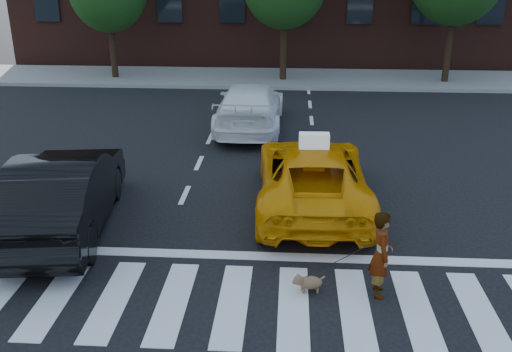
# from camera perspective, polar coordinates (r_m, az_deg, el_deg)

# --- Properties ---
(ground) EXTENTS (120.00, 120.00, 0.00)m
(ground) POSITION_cam_1_polar(r_m,az_deg,el_deg) (9.65, -2.33, -12.67)
(ground) COLOR black
(ground) RESTS_ON ground
(crosswalk) EXTENTS (13.00, 2.40, 0.01)m
(crosswalk) POSITION_cam_1_polar(r_m,az_deg,el_deg) (9.65, -2.33, -12.64)
(crosswalk) COLOR silver
(crosswalk) RESTS_ON ground
(stop_line) EXTENTS (12.00, 0.30, 0.01)m
(stop_line) POSITION_cam_1_polar(r_m,az_deg,el_deg) (11.00, -1.48, -7.95)
(stop_line) COLOR silver
(stop_line) RESTS_ON ground
(sidewalk_far) EXTENTS (30.00, 4.00, 0.15)m
(sidewalk_far) POSITION_cam_1_polar(r_m,az_deg,el_deg) (26.00, 1.60, 9.75)
(sidewalk_far) COLOR slate
(sidewalk_far) RESTS_ON ground
(taxi) EXTENTS (2.51, 5.25, 1.45)m
(taxi) POSITION_cam_1_polar(r_m,az_deg,el_deg) (12.88, 5.66, 0.08)
(taxi) COLOR orange
(taxi) RESTS_ON ground
(black_sedan) EXTENTS (2.39, 5.20, 1.65)m
(black_sedan) POSITION_cam_1_polar(r_m,az_deg,el_deg) (12.34, -18.76, -1.50)
(black_sedan) COLOR black
(black_sedan) RESTS_ON ground
(white_suv) EXTENTS (2.11, 5.08, 1.47)m
(white_suv) POSITION_cam_1_polar(r_m,az_deg,el_deg) (18.56, -0.61, 6.99)
(white_suv) COLOR white
(white_suv) RESTS_ON ground
(woman) EXTENTS (0.36, 0.55, 1.52)m
(woman) POSITION_cam_1_polar(r_m,az_deg,el_deg) (9.73, 12.41, -7.64)
(woman) COLOR #999999
(woman) RESTS_ON ground
(dog) EXTENTS (0.57, 0.29, 0.33)m
(dog) POSITION_cam_1_polar(r_m,az_deg,el_deg) (9.88, 5.18, -10.52)
(dog) COLOR olive
(dog) RESTS_ON ground
(taxi_sign) EXTENTS (0.66, 0.29, 0.32)m
(taxi_sign) POSITION_cam_1_polar(r_m,az_deg,el_deg) (12.39, 5.83, 3.54)
(taxi_sign) COLOR white
(taxi_sign) RESTS_ON taxi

